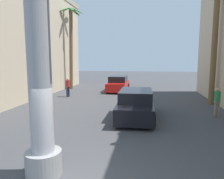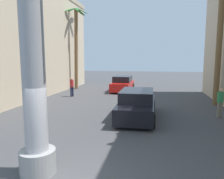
{
  "view_description": "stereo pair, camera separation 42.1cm",
  "coord_description": "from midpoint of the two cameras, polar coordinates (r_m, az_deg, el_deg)",
  "views": [
    {
      "loc": [
        1.66,
        -4.51,
        3.25
      ],
      "look_at": [
        0.0,
        6.06,
        1.77
      ],
      "focal_mm": 35.0,
      "sensor_mm": 36.0,
      "label": 1
    },
    {
      "loc": [
        2.07,
        -4.44,
        3.25
      ],
      "look_at": [
        0.0,
        6.06,
        1.77
      ],
      "focal_mm": 35.0,
      "sensor_mm": 36.0,
      "label": 2
    }
  ],
  "objects": [
    {
      "name": "ground_plane",
      "position": [
        14.95,
        3.74,
        -4.68
      ],
      "size": [
        89.99,
        89.99,
        0.0
      ],
      "primitive_type": "plane",
      "color": "#424244"
    },
    {
      "name": "building_left",
      "position": [
        21.83,
        -23.95,
        11.96
      ],
      "size": [
        6.82,
        20.24,
        10.08
      ],
      "color": "#C6B293",
      "rests_on": "ground"
    },
    {
      "name": "car_lead",
      "position": [
        12.34,
        7.49,
        -3.93
      ],
      "size": [
        2.06,
        5.03,
        1.56
      ],
      "color": "black",
      "rests_on": "ground"
    },
    {
      "name": "car_far",
      "position": [
        22.46,
        3.35,
        1.46
      ],
      "size": [
        2.02,
        4.74,
        1.56
      ],
      "color": "black",
      "rests_on": "ground"
    },
    {
      "name": "palm_tree_far_left",
      "position": [
        24.51,
        -8.89,
        12.58
      ],
      "size": [
        2.98,
        2.85,
        8.73
      ],
      "color": "brown",
      "rests_on": "ground"
    },
    {
      "name": "palm_tree_mid_right",
      "position": [
        17.31,
        27.1,
        14.91
      ],
      "size": [
        2.63,
        2.61,
        9.43
      ],
      "color": "brown",
      "rests_on": "ground"
    },
    {
      "name": "pedestrian_mid_right",
      "position": [
        13.67,
        27.21,
        -2.57
      ],
      "size": [
        0.47,
        0.47,
        1.67
      ],
      "color": "gray",
      "rests_on": "ground"
    },
    {
      "name": "pedestrian_far_left",
      "position": [
        19.37,
        -9.85,
        1.04
      ],
      "size": [
        0.45,
        0.45,
        1.67
      ],
      "color": "#1E233F",
      "rests_on": "ground"
    }
  ]
}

